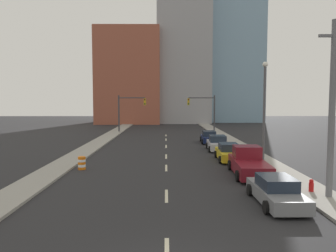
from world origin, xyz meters
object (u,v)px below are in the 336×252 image
object	(u,v)px
traffic_signal_right	(206,108)
sedan_silver	(217,144)
street_lamp	(264,104)
sedan_yellow	(229,153)
sedan_gray	(276,191)
traffic_signal_left	(127,108)
traffic_barrel	(82,163)
fire_hydrant	(311,187)
sedan_navy	(209,137)
pickup_truck_maroon	(249,164)
utility_pole_right_near	(332,109)

from	to	relation	value
traffic_signal_right	sedan_silver	distance (m)	19.51
traffic_signal_right	street_lamp	world-z (taller)	street_lamp
sedan_silver	sedan_yellow	bearing A→B (deg)	-87.58
sedan_gray	sedan_yellow	size ratio (longest dim) A/B	1.02
traffic_signal_left	traffic_barrel	xyz separation A→B (m)	(0.00, -28.50, -3.40)
fire_hydrant	sedan_yellow	distance (m)	10.47
traffic_signal_right	sedan_navy	xyz separation A→B (m)	(-1.29, -13.19, -3.22)
traffic_signal_right	traffic_barrel	bearing A→B (deg)	-114.06
fire_hydrant	sedan_gray	xyz separation A→B (m)	(-2.47, -1.66, 0.21)
pickup_truck_maroon	traffic_barrel	bearing A→B (deg)	173.87
pickup_truck_maroon	sedan_yellow	size ratio (longest dim) A/B	1.24
traffic_signal_left	traffic_barrel	distance (m)	28.70
traffic_signal_left	sedan_navy	size ratio (longest dim) A/B	1.33
sedan_yellow	fire_hydrant	bearing A→B (deg)	-74.50
fire_hydrant	traffic_signal_left	bearing A→B (deg)	111.93
street_lamp	sedan_navy	xyz separation A→B (m)	(-2.80, 12.64, -4.12)
traffic_barrel	sedan_navy	bearing A→B (deg)	53.25
fire_hydrant	utility_pole_right_near	bearing A→B (deg)	-62.16
traffic_signal_left	pickup_truck_maroon	xyz separation A→B (m)	(11.88, -30.39, -3.09)
traffic_barrel	utility_pole_right_near	bearing A→B (deg)	-27.13
traffic_barrel	pickup_truck_maroon	world-z (taller)	pickup_truck_maroon
traffic_signal_right	sedan_yellow	size ratio (longest dim) A/B	1.30
street_lamp	fire_hydrant	size ratio (longest dim) A/B	9.81
utility_pole_right_near	traffic_barrel	bearing A→B (deg)	152.87
utility_pole_right_near	fire_hydrant	distance (m)	4.38
pickup_truck_maroon	fire_hydrant	bearing A→B (deg)	-61.49
traffic_barrel	fire_hydrant	world-z (taller)	traffic_barrel
street_lamp	sedan_yellow	size ratio (longest dim) A/B	1.80
traffic_signal_right	sedan_yellow	xyz separation A→B (m)	(-1.17, -24.90, -3.21)
sedan_yellow	sedan_silver	size ratio (longest dim) A/B	1.02
traffic_barrel	sedan_gray	size ratio (longest dim) A/B	0.20
utility_pole_right_near	traffic_barrel	xyz separation A→B (m)	(-14.60, 7.48, -4.19)
street_lamp	sedan_gray	xyz separation A→B (m)	(-2.60, -10.88, -4.14)
pickup_truck_maroon	sedan_yellow	distance (m)	5.50
sedan_gray	sedan_navy	world-z (taller)	sedan_navy
street_lamp	sedan_silver	size ratio (longest dim) A/B	1.84
traffic_signal_left	utility_pole_right_near	distance (m)	38.85
street_lamp	sedan_silver	xyz separation A→B (m)	(-2.73, 6.61, -4.08)
utility_pole_right_near	traffic_signal_right	bearing A→B (deg)	92.99
street_lamp	sedan_silver	bearing A→B (deg)	112.41
fire_hydrant	sedan_gray	distance (m)	2.99
fire_hydrant	street_lamp	bearing A→B (deg)	89.21
pickup_truck_maroon	traffic_signal_left	bearing A→B (deg)	114.25
traffic_signal_right	pickup_truck_maroon	distance (m)	30.56
sedan_yellow	sedan_silver	distance (m)	5.68
utility_pole_right_near	pickup_truck_maroon	world-z (taller)	utility_pole_right_near
traffic_barrel	street_lamp	distance (m)	15.11
traffic_signal_left	sedan_silver	distance (m)	22.62
fire_hydrant	sedan_silver	size ratio (longest dim) A/B	0.19
traffic_signal_right	sedan_navy	size ratio (longest dim) A/B	1.33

